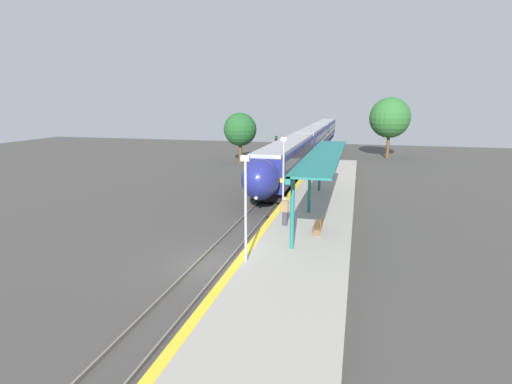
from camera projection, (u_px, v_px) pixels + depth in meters
name	position (u px, v px, depth m)	size (l,w,h in m)	color
ground_plane	(212.00, 264.00, 19.86)	(120.00, 120.00, 0.00)	#423F3D
rail_left	(199.00, 261.00, 20.02)	(0.08, 90.00, 0.15)	slate
rail_right	(226.00, 264.00, 19.67)	(0.08, 90.00, 0.15)	slate
train	(312.00, 140.00, 58.75)	(2.88, 66.56, 4.04)	black
platform_right	(295.00, 264.00, 18.76)	(5.02, 64.00, 0.92)	#9E998E
platform_bench	(320.00, 224.00, 21.74)	(0.44, 1.66, 0.89)	brown
person_waiting	(285.00, 211.00, 22.86)	(0.36, 0.22, 1.68)	#333338
railway_signal	(276.00, 149.00, 46.06)	(0.28, 0.28, 4.02)	#59595E
lamppost_near	(246.00, 201.00, 17.27)	(0.36, 0.20, 4.77)	#9E9EA3
lamppost_mid	(283.00, 169.00, 25.70)	(0.36, 0.20, 4.77)	#9E9EA3
station_canopy	(320.00, 157.00, 24.86)	(2.02, 16.45, 3.84)	#1E6B66
background_tree_left	(240.00, 130.00, 51.20)	(4.23, 4.23, 6.49)	brown
background_tree_right	(390.00, 118.00, 55.36)	(5.58, 5.58, 8.47)	brown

